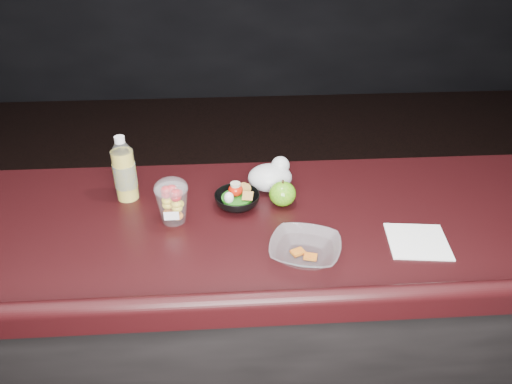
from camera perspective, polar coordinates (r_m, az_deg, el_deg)
counter at (r=1.79m, az=-2.86°, el=-16.78°), size 4.06×0.71×1.02m
lemonade_bottle at (r=1.57m, az=-14.77°, el=2.11°), size 0.07×0.07×0.21m
fruit_cup at (r=1.44m, az=-9.57°, el=-0.92°), size 0.10×0.10×0.14m
green_apple at (r=1.51m, az=3.04°, el=-0.20°), size 0.08×0.08×0.09m
plastic_bag at (r=1.58m, az=1.77°, el=1.84°), size 0.14×0.12×0.10m
snack_bowl at (r=1.51m, az=-2.22°, el=-0.80°), size 0.17×0.17×0.07m
takeout_bowl at (r=1.31m, az=5.62°, el=-6.62°), size 0.23×0.23×0.05m
paper_napkin at (r=1.44m, az=17.99°, el=-5.38°), size 0.18×0.18×0.00m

